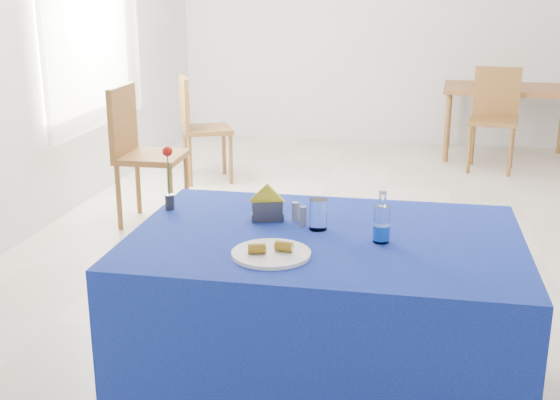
# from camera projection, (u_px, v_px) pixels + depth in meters

# --- Properties ---
(floor) EXTENTS (7.00, 7.00, 0.00)m
(floor) POSITION_uv_depth(u_px,v_px,m) (378.00, 244.00, 4.95)
(floor) COLOR beige
(floor) RESTS_ON ground
(window_pane) EXTENTS (0.04, 1.50, 1.60)m
(window_pane) POSITION_uv_depth(u_px,v_px,m) (85.00, 12.00, 5.70)
(window_pane) COLOR white
(window_pane) RESTS_ON room_shell
(curtain) EXTENTS (0.04, 1.75, 1.85)m
(curtain) POSITION_uv_depth(u_px,v_px,m) (93.00, 12.00, 5.69)
(curtain) COLOR white
(curtain) RESTS_ON room_shell
(plate) EXTENTS (0.30, 0.30, 0.01)m
(plate) POSITION_uv_depth(u_px,v_px,m) (271.00, 254.00, 2.66)
(plate) COLOR white
(plate) RESTS_ON blue_table
(drinking_glass) EXTENTS (0.08, 0.08, 0.13)m
(drinking_glass) POSITION_uv_depth(u_px,v_px,m) (318.00, 215.00, 2.93)
(drinking_glass) COLOR white
(drinking_glass) RESTS_ON blue_table
(salt_shaker) EXTENTS (0.03, 0.03, 0.08)m
(salt_shaker) POSITION_uv_depth(u_px,v_px,m) (295.00, 212.00, 3.04)
(salt_shaker) COLOR gray
(salt_shaker) RESTS_ON blue_table
(pepper_shaker) EXTENTS (0.03, 0.03, 0.08)m
(pepper_shaker) POSITION_uv_depth(u_px,v_px,m) (303.00, 216.00, 2.98)
(pepper_shaker) COLOR slate
(pepper_shaker) RESTS_ON blue_table
(blue_table) EXTENTS (1.60, 1.10, 0.76)m
(blue_table) POSITION_uv_depth(u_px,v_px,m) (324.00, 318.00, 3.00)
(blue_table) COLOR navy
(blue_table) RESTS_ON floor
(water_bottle) EXTENTS (0.07, 0.07, 0.21)m
(water_bottle) POSITION_uv_depth(u_px,v_px,m) (381.00, 225.00, 2.78)
(water_bottle) COLOR silver
(water_bottle) RESTS_ON blue_table
(napkin_holder) EXTENTS (0.16, 0.09, 0.17)m
(napkin_holder) POSITION_uv_depth(u_px,v_px,m) (267.00, 210.00, 3.05)
(napkin_holder) COLOR #37373C
(napkin_holder) RESTS_ON blue_table
(rose_vase) EXTENTS (0.05, 0.05, 0.30)m
(rose_vase) POSITION_uv_depth(u_px,v_px,m) (169.00, 180.00, 3.18)
(rose_vase) COLOR #242429
(rose_vase) RESTS_ON blue_table
(oak_table) EXTENTS (1.37, 0.93, 0.76)m
(oak_table) POSITION_uv_depth(u_px,v_px,m) (509.00, 94.00, 7.32)
(oak_table) COLOR #965A2B
(oak_table) RESTS_ON floor
(chair_bg_left) EXTENTS (0.51, 0.51, 1.00)m
(chair_bg_left) POSITION_uv_depth(u_px,v_px,m) (495.00, 111.00, 6.89)
(chair_bg_left) COLOR brown
(chair_bg_left) RESTS_ON floor
(chair_win_a) EXTENTS (0.48, 0.48, 1.05)m
(chair_win_a) POSITION_uv_depth(u_px,v_px,m) (139.00, 145.00, 5.26)
(chair_win_a) COLOR brown
(chair_win_a) RESTS_ON floor
(chair_win_b) EXTENTS (0.58, 0.58, 0.98)m
(chair_win_b) POSITION_uv_depth(u_px,v_px,m) (197.00, 121.00, 6.44)
(chair_win_b) COLOR brown
(chair_win_b) RESTS_ON floor
(banana_pieces) EXTENTS (0.17, 0.10, 0.04)m
(banana_pieces) POSITION_uv_depth(u_px,v_px,m) (271.00, 247.00, 2.64)
(banana_pieces) COLOR gold
(banana_pieces) RESTS_ON plate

